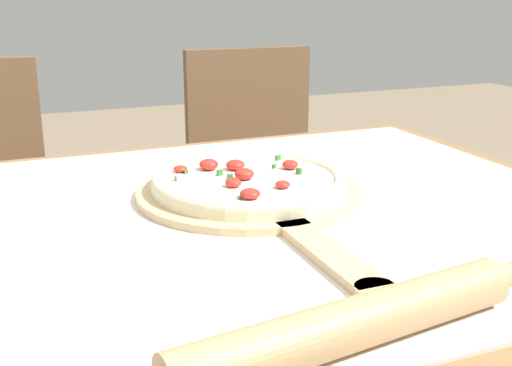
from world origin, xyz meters
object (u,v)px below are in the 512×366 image
(rolling_pin, at_px, (351,325))
(pizza, at_px, (249,181))
(chair_right, at_px, (259,181))
(pizza_peel, at_px, (255,197))

(rolling_pin, bearing_deg, pizza, 80.21)
(pizza, relative_size, chair_right, 0.34)
(pizza, bearing_deg, chair_right, 66.49)
(pizza, height_order, rolling_pin, same)
(pizza_peel, distance_m, pizza, 0.03)
(rolling_pin, height_order, chair_right, chair_right)
(rolling_pin, xyz_separation_m, chair_right, (0.41, 1.22, -0.25))
(chair_right, bearing_deg, pizza_peel, -111.32)
(pizza_peel, height_order, chair_right, chair_right)
(pizza, distance_m, rolling_pin, 0.46)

